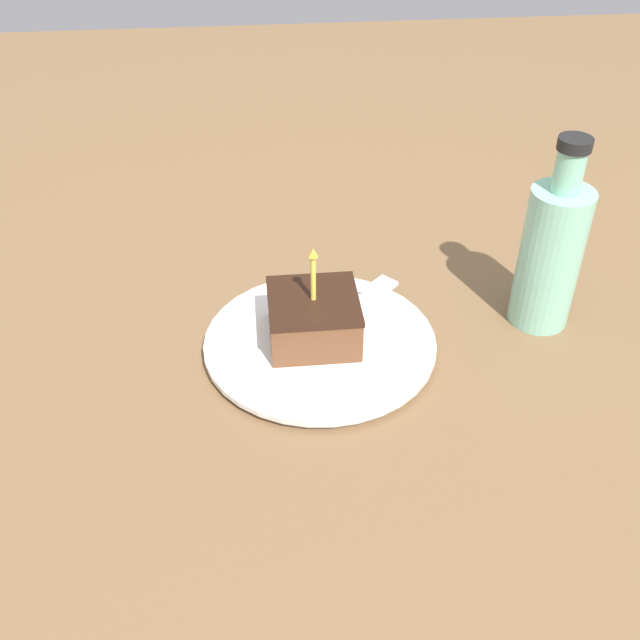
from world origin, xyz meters
The scene contains 5 objects.
ground_plane centered at (0.00, 0.00, -0.02)m, with size 2.40×2.40×0.04m.
plate centered at (0.02, -0.01, 0.01)m, with size 0.25×0.25×0.01m.
cake_slice centered at (0.02, -0.02, 0.04)m, with size 0.09×0.09×0.11m.
fork centered at (-0.02, -0.06, 0.02)m, with size 0.14×0.14×0.00m.
bottle centered at (-0.23, -0.04, 0.09)m, with size 0.07×0.07×0.22m.
Camera 1 is at (0.08, 0.60, 0.52)m, focal length 42.00 mm.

